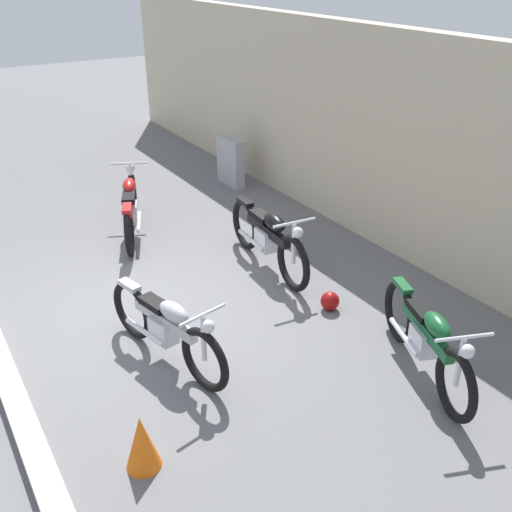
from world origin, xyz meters
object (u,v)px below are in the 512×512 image
object	(u,v)px
motorcycle_black	(268,237)
motorcycle_green	(426,339)
helmet	(330,301)
motorcycle_silver	(166,328)
motorcycle_red	(131,207)
traffic_cone	(142,442)
stone_marker	(231,162)

from	to	relation	value
motorcycle_black	motorcycle_green	size ratio (longest dim) A/B	1.12
helmet	motorcycle_silver	distance (m)	2.23
motorcycle_black	motorcycle_red	bearing A→B (deg)	-144.98
motorcycle_green	helmet	bearing A→B (deg)	-157.96
motorcycle_silver	traffic_cone	bearing A→B (deg)	-44.69
traffic_cone	motorcycle_green	bearing A→B (deg)	83.60
stone_marker	motorcycle_green	bearing A→B (deg)	-10.53
stone_marker	helmet	size ratio (longest dim) A/B	3.82
motorcycle_silver	motorcycle_black	bearing A→B (deg)	108.88
motorcycle_green	motorcycle_red	bearing A→B (deg)	-144.59
traffic_cone	stone_marker	bearing A→B (deg)	144.53
stone_marker	helmet	bearing A→B (deg)	-14.36
traffic_cone	motorcycle_green	world-z (taller)	motorcycle_green
helmet	motorcycle_black	distance (m)	1.44
traffic_cone	motorcycle_green	xyz separation A→B (m)	(0.34, 3.07, 0.18)
motorcycle_red	traffic_cone	bearing A→B (deg)	-176.85
traffic_cone	motorcycle_black	bearing A→B (deg)	131.30
traffic_cone	motorcycle_black	distance (m)	3.97
traffic_cone	motorcycle_black	world-z (taller)	motorcycle_black
motorcycle_red	motorcycle_green	distance (m)	5.26
motorcycle_red	motorcycle_black	xyz separation A→B (m)	(2.12, 1.25, 0.00)
motorcycle_black	motorcycle_green	distance (m)	2.96
stone_marker	motorcycle_green	world-z (taller)	motorcycle_green
stone_marker	traffic_cone	distance (m)	7.32
motorcycle_silver	motorcycle_green	size ratio (longest dim) A/B	1.01
helmet	motorcycle_green	xyz separation A→B (m)	(1.57, 0.04, 0.33)
stone_marker	motorcycle_black	world-z (taller)	motorcycle_black
helmet	traffic_cone	world-z (taller)	traffic_cone
traffic_cone	motorcycle_green	distance (m)	3.10
helmet	motorcycle_black	world-z (taller)	motorcycle_black
motorcycle_black	motorcycle_silver	distance (m)	2.53
helmet	stone_marker	bearing A→B (deg)	165.64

